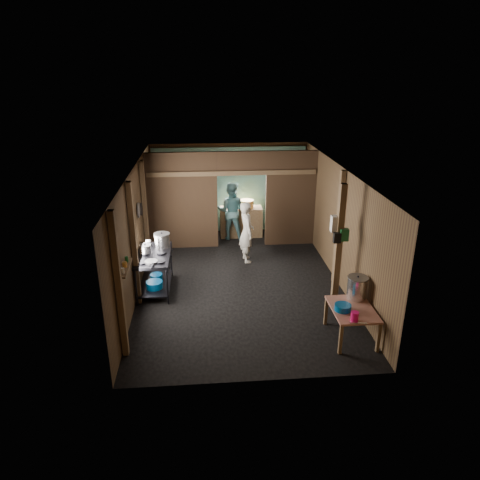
{
  "coord_description": "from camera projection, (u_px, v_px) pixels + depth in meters",
  "views": [
    {
      "loc": [
        -0.77,
        -9.15,
        4.64
      ],
      "look_at": [
        0.0,
        -0.2,
        1.1
      ],
      "focal_mm": 33.16,
      "sensor_mm": 36.0,
      "label": 1
    }
  ],
  "objects": [
    {
      "name": "bag_black",
      "position": [
        337.0,
        238.0,
        8.54
      ],
      "size": [
        0.14,
        0.1,
        0.2
      ],
      "primitive_type": "cube",
      "color": "black",
      "rests_on": "post_free"
    },
    {
      "name": "stock_pot",
      "position": [
        357.0,
        288.0,
        8.19
      ],
      "size": [
        0.47,
        0.47,
        0.45
      ],
      "primitive_type": null,
      "rotation": [
        0.0,
        0.0,
        0.25
      ],
      "color": "silver",
      "rests_on": "prep_table"
    },
    {
      "name": "pan_lid_big",
      "position": [
        139.0,
        210.0,
        9.83
      ],
      "size": [
        0.03,
        0.34,
        0.34
      ],
      "primitive_type": "cylinder",
      "rotation": [
        0.0,
        1.57,
        0.0
      ],
      "color": "slate",
      "rests_on": "wall_left"
    },
    {
      "name": "post_left_a",
      "position": [
        119.0,
        287.0,
        7.18
      ],
      "size": [
        0.1,
        0.12,
        2.6
      ],
      "primitive_type": "cube",
      "color": "brown",
      "rests_on": "floor"
    },
    {
      "name": "pink_bucket",
      "position": [
        355.0,
        316.0,
        7.5
      ],
      "size": [
        0.18,
        0.18,
        0.16
      ],
      "primitive_type": "cylinder",
      "rotation": [
        0.0,
        0.0,
        0.4
      ],
      "color": "#EC0E69",
      "rests_on": "prep_table"
    },
    {
      "name": "knife",
      "position": [
        358.0,
        323.0,
        7.45
      ],
      "size": [
        0.3,
        0.1,
        0.01
      ],
      "primitive_type": "cube",
      "rotation": [
        0.0,
        0.0,
        -0.22
      ],
      "color": "silver",
      "rests_on": "prep_table"
    },
    {
      "name": "wall_left",
      "position": [
        136.0,
        231.0,
        9.59
      ],
      "size": [
        0.0,
        7.0,
        2.6
      ],
      "primitive_type": "cube",
      "color": "brown",
      "rests_on": "ground"
    },
    {
      "name": "post_left_b",
      "position": [
        134.0,
        245.0,
        8.85
      ],
      "size": [
        0.1,
        0.12,
        2.6
      ],
      "primitive_type": "cube",
      "color": "brown",
      "rests_on": "floor"
    },
    {
      "name": "yellow_tub",
      "position": [
        247.0,
        204.0,
        12.66
      ],
      "size": [
        0.4,
        0.4,
        0.22
      ],
      "primitive_type": "cylinder",
      "color": "gold",
      "rests_on": "back_counter"
    },
    {
      "name": "prep_table",
      "position": [
        351.0,
        323.0,
        8.02
      ],
      "size": [
        0.74,
        1.02,
        0.6
      ],
      "primitive_type": null,
      "color": "#A26554",
      "rests_on": "floor"
    },
    {
      "name": "cook",
      "position": [
        247.0,
        232.0,
        11.05
      ],
      "size": [
        0.45,
        0.61,
        1.55
      ],
      "primitive_type": "imported",
      "rotation": [
        0.0,
        0.0,
        1.72
      ],
      "color": "beige",
      "rests_on": "floor"
    },
    {
      "name": "wall_clock",
      "position": [
        238.0,
        168.0,
        12.72
      ],
      "size": [
        0.2,
        0.03,
        0.2
      ],
      "primitive_type": "cylinder",
      "rotation": [
        1.57,
        0.0,
        0.0
      ],
      "color": "silver",
      "rests_on": "wall_back"
    },
    {
      "name": "worker_back",
      "position": [
        231.0,
        211.0,
        12.51
      ],
      "size": [
        0.9,
        0.76,
        1.64
      ],
      "primitive_type": "imported",
      "rotation": [
        0.0,
        0.0,
        2.95
      ],
      "color": "#588C91",
      "rests_on": "floor"
    },
    {
      "name": "blue_tub_front",
      "position": [
        154.0,
        285.0,
        9.55
      ],
      "size": [
        0.36,
        0.36,
        0.15
      ],
      "primitive_type": "cylinder",
      "color": "#07508E",
      "rests_on": "gas_range"
    },
    {
      "name": "post_free",
      "position": [
        338.0,
        248.0,
        8.71
      ],
      "size": [
        0.12,
        0.12,
        2.6
      ],
      "primitive_type": "cube",
      "color": "brown",
      "rests_on": "floor"
    },
    {
      "name": "wall_back",
      "position": [
        229.0,
        188.0,
        13.01
      ],
      "size": [
        4.5,
        0.0,
        2.6
      ],
      "primitive_type": "cube",
      "color": "brown",
      "rests_on": "ground"
    },
    {
      "name": "floor",
      "position": [
        239.0,
        281.0,
        10.24
      ],
      "size": [
        4.5,
        7.0,
        0.0
      ],
      "primitive_type": "cube",
      "color": "black",
      "rests_on": "ground"
    },
    {
      "name": "blue_tub_back",
      "position": [
        156.0,
        276.0,
        9.96
      ],
      "size": [
        0.28,
        0.28,
        0.11
      ],
      "primitive_type": "cylinder",
      "color": "#07508E",
      "rests_on": "gas_range"
    },
    {
      "name": "wall_front",
      "position": [
        259.0,
        309.0,
        6.52
      ],
      "size": [
        4.5,
        0.0,
        2.6
      ],
      "primitive_type": "cube",
      "color": "brown",
      "rests_on": "ground"
    },
    {
      "name": "jar_white",
      "position": [
        122.0,
        271.0,
        7.36
      ],
      "size": [
        0.07,
        0.07,
        0.1
      ],
      "primitive_type": "cylinder",
      "color": "silver",
      "rests_on": "wall_shelf"
    },
    {
      "name": "wall_right",
      "position": [
        339.0,
        225.0,
        9.95
      ],
      "size": [
        0.0,
        7.0,
        2.6
      ],
      "primitive_type": "cube",
      "color": "brown",
      "rests_on": "ground"
    },
    {
      "name": "stove_saucepan",
      "position": [
        148.0,
        243.0,
        10.0
      ],
      "size": [
        0.21,
        0.21,
        0.1
      ],
      "primitive_type": "cylinder",
      "rotation": [
        0.0,
        0.0,
        -0.4
      ],
      "color": "silver",
      "rests_on": "gas_range"
    },
    {
      "name": "red_cup",
      "position": [
        233.0,
        205.0,
        12.65
      ],
      "size": [
        0.12,
        0.12,
        0.15
      ],
      "primitive_type": "cylinder",
      "color": "red",
      "rests_on": "back_counter"
    },
    {
      "name": "pan_lid_small",
      "position": [
        141.0,
        209.0,
        10.24
      ],
      "size": [
        0.03,
        0.3,
        0.3
      ],
      "primitive_type": "cylinder",
      "rotation": [
        0.0,
        1.57,
        0.0
      ],
      "color": "black",
      "rests_on": "wall_left"
    },
    {
      "name": "partition_right",
      "position": [
        291.0,
        199.0,
        11.93
      ],
      "size": [
        1.35,
        0.1,
        2.6
      ],
      "primitive_type": "cube",
      "color": "#442E1A",
      "rests_on": "floor"
    },
    {
      "name": "stove_pot_large",
      "position": [
        162.0,
        241.0,
        9.83
      ],
      "size": [
        0.35,
        0.35,
        0.35
      ],
      "primitive_type": null,
      "rotation": [
        0.0,
        0.0,
        0.0
      ],
      "color": "silver",
      "rests_on": "gas_range"
    },
    {
      "name": "frying_pan",
      "position": [
        151.0,
        262.0,
        9.1
      ],
      "size": [
        0.33,
        0.52,
        0.06
      ],
      "primitive_type": null,
      "rotation": [
        0.0,
        0.0,
        -0.14
      ],
      "color": "slate",
      "rests_on": "gas_range"
    },
    {
      "name": "turquoise_panel",
      "position": [
        229.0,
        190.0,
        12.97
      ],
      "size": [
        4.4,
        0.06,
        2.5
      ],
      "primitive_type": "cube",
      "color": "#68A5A3",
      "rests_on": "wall_back"
    },
    {
      "name": "wash_basin",
      "position": [
        343.0,
        307.0,
        7.83
      ],
      "size": [
        0.32,
        0.32,
        0.11
      ],
      "primitive_type": "cylinder",
      "rotation": [
        0.0,
        0.0,
        0.07
      ],
      "color": "#07508E",
      "rests_on": "prep_table"
    },
    {
      "name": "bag_white",
      "position": [
        337.0,
        224.0,
        8.6
      ],
      "size": [
        0.22,
        0.15,
        0.32
      ],
      "primitive_type": "cube",
      "color": "silver",
      "rests_on": "post_free"
    },
    {
      "name": "cross_beam",
      "position": [
        232.0,
        173.0,
        11.49
      ],
      "size": [
        4.4,
        0.12,
        0.12
      ],
      "primitive_type": "cube",
      "color": "brown",
      "rests_on": "wall_left"
    },
    {
      "name": "wall_shelf",
      "position": [
        125.0,
        268.0,
        7.61
      ],
      "size": [
        0.14,
        0.8,
        0.03
      ],
      "primitive_type": "cube",
      "color": "brown",
      "rests_on": "wall_left"
    },
    {
      "name": "gas_range",
      "position": [
        155.0,
        272.0,
        9.69
      ],
      "size": [
        0.75,
        1.46,
        0.86
      ],
      "primitive_type": null,
      "color": "black",
      "rests_on": "floor"
    },
    {
      "name": "stove_pot_med",
      "position": [
        145.0,
        250.0,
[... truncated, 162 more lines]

